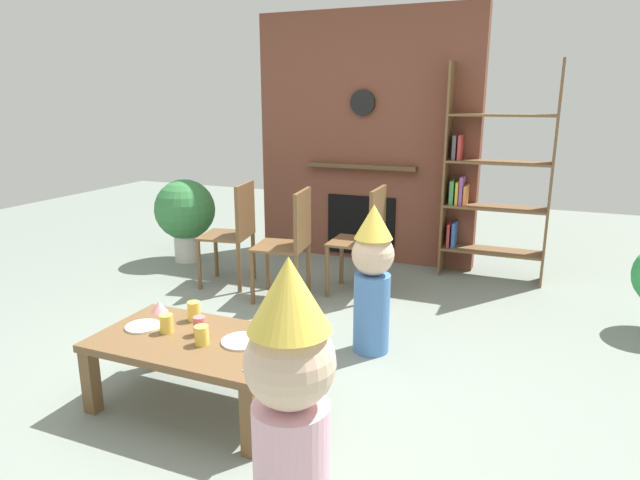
{
  "coord_description": "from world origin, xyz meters",
  "views": [
    {
      "loc": [
        1.37,
        -2.56,
        1.59
      ],
      "look_at": [
        0.15,
        0.4,
        0.75
      ],
      "focal_mm": 30.42,
      "sensor_mm": 36.0,
      "label": 1
    }
  ],
  "objects": [
    {
      "name": "bookshelf",
      "position": [
        0.94,
        2.4,
        0.88
      ],
      "size": [
        0.9,
        0.28,
        1.9
      ],
      "color": "brown",
      "rests_on": "ground_plane"
    },
    {
      "name": "paper_cup_far_left",
      "position": [
        -0.14,
        -0.47,
        0.44
      ],
      "size": [
        0.07,
        0.07,
        0.1
      ],
      "primitive_type": "cylinder",
      "color": "#F2CC4C",
      "rests_on": "coffee_table"
    },
    {
      "name": "paper_cup_center",
      "position": [
        -0.35,
        -0.23,
        0.44
      ],
      "size": [
        0.07,
        0.07,
        0.11
      ],
      "primitive_type": "cylinder",
      "color": "#F2CC4C",
      "rests_on": "coffee_table"
    },
    {
      "name": "dining_chair_right",
      "position": [
        0.08,
        1.54,
        0.51
      ],
      "size": [
        0.41,
        0.41,
        0.9
      ],
      "rotation": [
        0.0,
        0.0,
        3.16
      ],
      "color": "brown",
      "rests_on": "ground_plane"
    },
    {
      "name": "coffee_table",
      "position": [
        -0.22,
        -0.42,
        0.33
      ],
      "size": [
        1.03,
        0.61,
        0.39
      ],
      "color": "brown",
      "rests_on": "ground_plane"
    },
    {
      "name": "potted_plant_short",
      "position": [
        -1.87,
        1.79,
        0.5
      ],
      "size": [
        0.59,
        0.59,
        0.82
      ],
      "color": "beige",
      "rests_on": "ground_plane"
    },
    {
      "name": "paper_plate_front",
      "position": [
        -0.55,
        -0.41,
        0.39
      ],
      "size": [
        0.19,
        0.19,
        0.01
      ],
      "primitive_type": "cylinder",
      "color": "white",
      "rests_on": "coffee_table"
    },
    {
      "name": "paper_cup_near_left",
      "position": [
        -0.39,
        -0.42,
        0.44
      ],
      "size": [
        0.07,
        0.07,
        0.1
      ],
      "primitive_type": "cylinder",
      "color": "#F2CC4C",
      "rests_on": "coffee_table"
    },
    {
      "name": "table_fork",
      "position": [
        0.18,
        -0.56,
        0.39
      ],
      "size": [
        0.06,
        0.15,
        0.01
      ],
      "primitive_type": "cube",
      "rotation": [
        0.0,
        0.0,
        1.87
      ],
      "color": "silver",
      "rests_on": "coffee_table"
    },
    {
      "name": "dining_chair_middle",
      "position": [
        -0.43,
        1.2,
        0.51
      ],
      "size": [
        0.45,
        0.45,
        0.9
      ],
      "rotation": [
        0.0,
        0.0,
        3.28
      ],
      "color": "brown",
      "rests_on": "ground_plane"
    },
    {
      "name": "paper_cup_near_right",
      "position": [
        -0.21,
        -0.37,
        0.44
      ],
      "size": [
        0.06,
        0.06,
        0.1
      ],
      "primitive_type": "cylinder",
      "color": "#E5666B",
      "rests_on": "coffee_table"
    },
    {
      "name": "brick_fireplace_feature",
      "position": [
        -0.27,
        2.6,
        1.19
      ],
      "size": [
        2.2,
        0.28,
        2.4
      ],
      "color": "brown",
      "rests_on": "ground_plane"
    },
    {
      "name": "paper_plate_rear",
      "position": [
        0.04,
        -0.37,
        0.39
      ],
      "size": [
        0.22,
        0.22,
        0.01
      ],
      "primitive_type": "cylinder",
      "color": "white",
      "rests_on": "coffee_table"
    },
    {
      "name": "ground_plane",
      "position": [
        0.0,
        0.0,
        0.0
      ],
      "size": [
        12.0,
        12.0,
        0.0
      ],
      "primitive_type": "plane",
      "color": "gray"
    },
    {
      "name": "dining_chair_left",
      "position": [
        -1.02,
        1.34,
        0.51
      ],
      "size": [
        0.46,
        0.46,
        0.9
      ],
      "rotation": [
        0.0,
        0.0,
        3.31
      ],
      "color": "brown",
      "rests_on": "ground_plane"
    },
    {
      "name": "child_with_cone_hat",
      "position": [
        0.67,
        -1.11,
        0.59
      ],
      "size": [
        0.31,
        0.31,
        1.11
      ],
      "rotation": [
        0.0,
        0.0,
        2.48
      ],
      "color": "#EAB2C6",
      "rests_on": "ground_plane"
    },
    {
      "name": "child_in_pink",
      "position": [
        0.44,
        0.56,
        0.51
      ],
      "size": [
        0.27,
        0.27,
        0.97
      ],
      "rotation": [
        0.0,
        0.0,
        -2.16
      ],
      "color": "#4C7FC6",
      "rests_on": "ground_plane"
    },
    {
      "name": "birthday_cake_slice",
      "position": [
        -0.61,
        -0.2,
        0.42
      ],
      "size": [
        0.1,
        0.1,
        0.06
      ],
      "primitive_type": "cone",
      "color": "pink",
      "rests_on": "coffee_table"
    }
  ]
}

